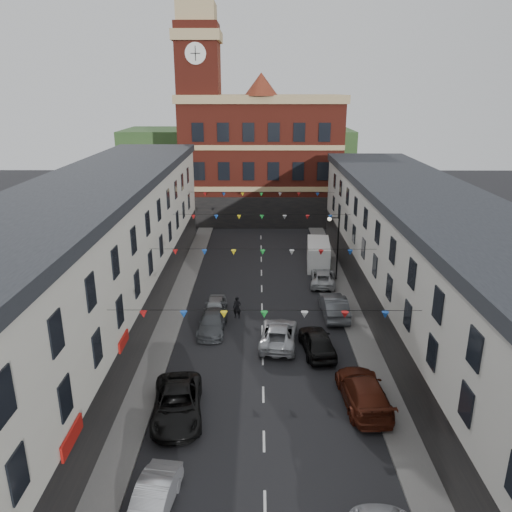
{
  "coord_description": "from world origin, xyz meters",
  "views": [
    {
      "loc": [
        -0.29,
        -28.53,
        16.54
      ],
      "look_at": [
        -0.48,
        8.98,
        4.03
      ],
      "focal_mm": 35.0,
      "sensor_mm": 36.0,
      "label": 1
    }
  ],
  "objects_px": {
    "car_left_e": "(215,308)",
    "car_right_d": "(317,342)",
    "car_right_f": "(323,278)",
    "car_left_d": "(212,322)",
    "moving_car": "(279,334)",
    "street_lamp": "(335,240)",
    "car_left_b": "(153,500)",
    "car_right_c": "(364,391)",
    "white_van": "(318,254)",
    "car_left_c": "(177,403)",
    "pedestrian": "(237,307)",
    "car_right_e": "(334,306)"
  },
  "relations": [
    {
      "from": "car_left_b",
      "to": "car_right_f",
      "type": "relative_size",
      "value": 0.88
    },
    {
      "from": "car_left_b",
      "to": "moving_car",
      "type": "relative_size",
      "value": 0.79
    },
    {
      "from": "street_lamp",
      "to": "car_left_b",
      "type": "xyz_separation_m",
      "value": [
        -11.13,
        -26.43,
        -3.23
      ]
    },
    {
      "from": "street_lamp",
      "to": "car_left_b",
      "type": "relative_size",
      "value": 1.46
    },
    {
      "from": "car_left_d",
      "to": "car_right_e",
      "type": "relative_size",
      "value": 0.92
    },
    {
      "from": "white_van",
      "to": "pedestrian",
      "type": "xyz_separation_m",
      "value": [
        -7.5,
        -11.94,
        -0.35
      ]
    },
    {
      "from": "car_right_d",
      "to": "white_van",
      "type": "relative_size",
      "value": 0.86
    },
    {
      "from": "street_lamp",
      "to": "car_right_e",
      "type": "distance_m",
      "value": 8.15
    },
    {
      "from": "car_right_d",
      "to": "moving_car",
      "type": "relative_size",
      "value": 0.91
    },
    {
      "from": "moving_car",
      "to": "pedestrian",
      "type": "bearing_deg",
      "value": -47.12
    },
    {
      "from": "car_left_e",
      "to": "car_right_e",
      "type": "xyz_separation_m",
      "value": [
        9.1,
        0.24,
        0.12
      ]
    },
    {
      "from": "car_right_e",
      "to": "car_left_d",
      "type": "bearing_deg",
      "value": 14.3
    },
    {
      "from": "car_left_c",
      "to": "white_van",
      "type": "xyz_separation_m",
      "value": [
        10.17,
        24.04,
        0.44
      ]
    },
    {
      "from": "street_lamp",
      "to": "moving_car",
      "type": "height_order",
      "value": "street_lamp"
    },
    {
      "from": "car_left_e",
      "to": "white_van",
      "type": "xyz_separation_m",
      "value": [
        9.19,
        11.78,
        0.51
      ]
    },
    {
      "from": "car_left_c",
      "to": "car_left_d",
      "type": "xyz_separation_m",
      "value": [
        0.98,
        9.97,
        -0.1
      ]
    },
    {
      "from": "car_right_f",
      "to": "moving_car",
      "type": "xyz_separation_m",
      "value": [
        -4.38,
        -10.99,
        0.08
      ]
    },
    {
      "from": "car_left_e",
      "to": "car_right_d",
      "type": "xyz_separation_m",
      "value": [
        7.2,
        -5.44,
        0.1
      ]
    },
    {
      "from": "car_right_c",
      "to": "car_right_e",
      "type": "height_order",
      "value": "car_right_e"
    },
    {
      "from": "car_right_d",
      "to": "car_right_f",
      "type": "bearing_deg",
      "value": -104.64
    },
    {
      "from": "car_right_e",
      "to": "car_right_d",
      "type": "bearing_deg",
      "value": 70.23
    },
    {
      "from": "car_left_c",
      "to": "moving_car",
      "type": "distance_m",
      "value": 9.86
    },
    {
      "from": "car_left_e",
      "to": "car_left_d",
      "type": "bearing_deg",
      "value": -88.84
    },
    {
      "from": "car_right_f",
      "to": "white_van",
      "type": "distance_m",
      "value": 5.02
    },
    {
      "from": "car_left_d",
      "to": "pedestrian",
      "type": "bearing_deg",
      "value": 53.41
    },
    {
      "from": "moving_car",
      "to": "car_right_d",
      "type": "bearing_deg",
      "value": 160.0
    },
    {
      "from": "car_right_c",
      "to": "car_right_f",
      "type": "height_order",
      "value": "car_right_c"
    },
    {
      "from": "car_left_c",
      "to": "moving_car",
      "type": "bearing_deg",
      "value": 48.66
    },
    {
      "from": "car_left_d",
      "to": "moving_car",
      "type": "xyz_separation_m",
      "value": [
        4.7,
        -1.91,
        0.05
      ]
    },
    {
      "from": "car_left_c",
      "to": "pedestrian",
      "type": "relative_size",
      "value": 3.22
    },
    {
      "from": "car_left_e",
      "to": "street_lamp",
      "type": "bearing_deg",
      "value": 38.39
    },
    {
      "from": "street_lamp",
      "to": "car_left_c",
      "type": "relative_size",
      "value": 1.08
    },
    {
      "from": "car_right_c",
      "to": "moving_car",
      "type": "bearing_deg",
      "value": -60.96
    },
    {
      "from": "pedestrian",
      "to": "car_left_d",
      "type": "bearing_deg",
      "value": -117.16
    },
    {
      "from": "car_left_b",
      "to": "car_right_c",
      "type": "distance_m",
      "value": 12.58
    },
    {
      "from": "moving_car",
      "to": "white_van",
      "type": "relative_size",
      "value": 0.95
    },
    {
      "from": "car_left_c",
      "to": "car_left_e",
      "type": "height_order",
      "value": "car_left_c"
    },
    {
      "from": "car_left_b",
      "to": "car_left_c",
      "type": "bearing_deg",
      "value": 97.7
    },
    {
      "from": "car_left_d",
      "to": "car_right_c",
      "type": "distance_m",
      "value": 12.72
    },
    {
      "from": "car_right_c",
      "to": "white_van",
      "type": "relative_size",
      "value": 1.03
    },
    {
      "from": "street_lamp",
      "to": "car_left_b",
      "type": "distance_m",
      "value": 28.85
    },
    {
      "from": "pedestrian",
      "to": "white_van",
      "type": "bearing_deg",
      "value": 69.21
    },
    {
      "from": "car_left_c",
      "to": "car_right_f",
      "type": "distance_m",
      "value": 21.55
    },
    {
      "from": "street_lamp",
      "to": "white_van",
      "type": "bearing_deg",
      "value": 103.23
    },
    {
      "from": "car_left_e",
      "to": "car_right_f",
      "type": "bearing_deg",
      "value": 37.96
    },
    {
      "from": "car_right_d",
      "to": "car_right_c",
      "type": "bearing_deg",
      "value": 102.41
    },
    {
      "from": "car_left_e",
      "to": "car_right_d",
      "type": "relative_size",
      "value": 0.88
    },
    {
      "from": "car_left_e",
      "to": "car_right_d",
      "type": "distance_m",
      "value": 9.02
    },
    {
      "from": "car_left_b",
      "to": "car_right_d",
      "type": "relative_size",
      "value": 0.87
    },
    {
      "from": "car_left_b",
      "to": "car_left_e",
      "type": "bearing_deg",
      "value": 94.67
    }
  ]
}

